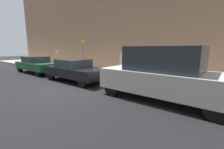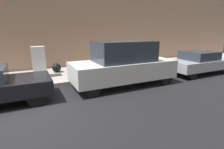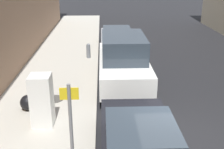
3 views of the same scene
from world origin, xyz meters
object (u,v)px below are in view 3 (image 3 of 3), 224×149
(trash_bag, at_px, (28,102))
(parked_van_white, at_px, (123,60))
(street_sign_post, at_px, (72,137))
(parked_sedan_silver, at_px, (117,38))
(discarded_refrigerator, at_px, (42,100))
(fire_hydrant, at_px, (88,50))
(parked_sedan_dark, at_px, (140,145))

(trash_bag, distance_m, parked_van_white, 4.40)
(street_sign_post, relative_size, parked_sedan_silver, 0.59)
(trash_bag, xyz_separation_m, parked_sedan_silver, (3.47, 8.09, 0.27))
(discarded_refrigerator, xyz_separation_m, parked_sedan_silver, (2.76, 9.07, -0.28))
(parked_sedan_silver, bearing_deg, discarded_refrigerator, -106.90)
(discarded_refrigerator, relative_size, trash_bag, 3.07)
(parked_sedan_silver, bearing_deg, parked_van_white, -90.00)
(discarded_refrigerator, relative_size, fire_hydrant, 2.06)
(parked_van_white, bearing_deg, fire_hydrant, 116.66)
(street_sign_post, xyz_separation_m, fire_hydrant, (-0.12, 9.87, -1.05))
(street_sign_post, relative_size, trash_bag, 4.88)
(parked_sedan_dark, bearing_deg, discarded_refrigerator, 143.84)
(fire_hydrant, xyz_separation_m, parked_van_white, (1.64, -3.27, 0.48))
(discarded_refrigerator, bearing_deg, parked_sedan_dark, -36.16)
(trash_bag, height_order, parked_sedan_dark, parked_sedan_dark)
(street_sign_post, xyz_separation_m, parked_van_white, (1.52, 6.60, -0.57))
(street_sign_post, bearing_deg, parked_sedan_dark, 32.95)
(discarded_refrigerator, relative_size, parked_sedan_dark, 0.38)
(street_sign_post, height_order, parked_van_white, street_sign_post)
(parked_sedan_dark, distance_m, parked_sedan_silver, 11.08)
(discarded_refrigerator, height_order, parked_van_white, parked_van_white)
(fire_hydrant, height_order, parked_sedan_silver, parked_sedan_silver)
(fire_hydrant, distance_m, parked_sedan_silver, 2.75)
(fire_hydrant, distance_m, parked_van_white, 3.69)
(discarded_refrigerator, distance_m, trash_bag, 1.33)
(discarded_refrigerator, distance_m, fire_hydrant, 6.97)
(discarded_refrigerator, distance_m, parked_sedan_dark, 3.42)
(discarded_refrigerator, distance_m, parked_van_white, 4.54)
(street_sign_post, height_order, parked_sedan_silver, street_sign_post)
(street_sign_post, xyz_separation_m, trash_bag, (-1.95, 3.98, -1.19))
(street_sign_post, distance_m, trash_bag, 4.59)
(discarded_refrigerator, xyz_separation_m, parked_sedan_dark, (2.76, -2.01, -0.27))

